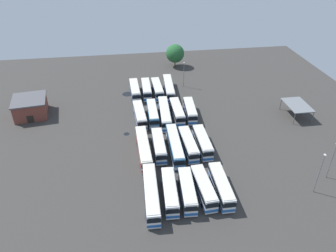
{
  "coord_description": "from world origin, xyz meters",
  "views": [
    {
      "loc": [
        70.27,
        -10.75,
        47.3
      ],
      "look_at": [
        -1.33,
        -0.07,
        1.58
      ],
      "focal_mm": 34.73,
      "sensor_mm": 36.0,
      "label": 1
    }
  ],
  "objects_px": {
    "bus_row1_slot1": "(153,113)",
    "lamp_post_mid_lot": "(332,160)",
    "bus_row0_slot1": "(146,89)",
    "bus_row1_slot3": "(177,111)",
    "bus_row3_slot1": "(170,192)",
    "lamp_post_near_entrance": "(319,172)",
    "bus_row0_slot0": "(135,90)",
    "bus_row2_slot3": "(188,144)",
    "bus_row1_slot0": "(140,115)",
    "bus_row3_slot3": "(204,188)",
    "depot_building": "(30,107)",
    "bus_row3_slot2": "(187,191)",
    "bus_row3_slot4": "(221,186)",
    "bus_row1_slot4": "(190,111)",
    "bus_row1_slot2": "(165,113)",
    "bus_row3_slot0": "(151,193)",
    "bus_row0_slot3": "(169,88)",
    "tree_west_edge": "(175,53)",
    "bus_row0_slot2": "(157,89)",
    "bus_row2_slot4": "(203,142)",
    "maintenance_shelter": "(297,105)",
    "lamp_post_by_building": "(184,73)",
    "bus_row2_slot2": "(175,145)",
    "bus_row2_slot1": "(159,146)",
    "bus_row2_slot0": "(144,148)"
  },
  "relations": [
    {
      "from": "bus_row2_slot0",
      "to": "lamp_post_by_building",
      "type": "height_order",
      "value": "lamp_post_by_building"
    },
    {
      "from": "depot_building",
      "to": "bus_row0_slot3",
      "type": "bearing_deg",
      "value": 101.01
    },
    {
      "from": "bus_row0_slot2",
      "to": "bus_row2_slot1",
      "type": "distance_m",
      "value": 30.94
    },
    {
      "from": "bus_row1_slot2",
      "to": "bus_row3_slot3",
      "type": "height_order",
      "value": "same"
    },
    {
      "from": "bus_row3_slot2",
      "to": "tree_west_edge",
      "type": "height_order",
      "value": "tree_west_edge"
    },
    {
      "from": "lamp_post_mid_lot",
      "to": "maintenance_shelter",
      "type": "bearing_deg",
      "value": 167.28
    },
    {
      "from": "bus_row0_slot0",
      "to": "bus_row2_slot1",
      "type": "relative_size",
      "value": 1.05
    },
    {
      "from": "bus_row3_slot1",
      "to": "lamp_post_near_entrance",
      "type": "height_order",
      "value": "lamp_post_near_entrance"
    },
    {
      "from": "bus_row1_slot4",
      "to": "bus_row3_slot3",
      "type": "height_order",
      "value": "same"
    },
    {
      "from": "bus_row2_slot2",
      "to": "lamp_post_mid_lot",
      "type": "bearing_deg",
      "value": 65.84
    },
    {
      "from": "bus_row0_slot3",
      "to": "bus_row3_slot1",
      "type": "distance_m",
      "value": 47.55
    },
    {
      "from": "bus_row2_slot4",
      "to": "bus_row0_slot1",
      "type": "bearing_deg",
      "value": -160.94
    },
    {
      "from": "bus_row2_slot3",
      "to": "maintenance_shelter",
      "type": "height_order",
      "value": "maintenance_shelter"
    },
    {
      "from": "lamp_post_mid_lot",
      "to": "tree_west_edge",
      "type": "distance_m",
      "value": 71.6
    },
    {
      "from": "bus_row2_slot4",
      "to": "lamp_post_near_entrance",
      "type": "bearing_deg",
      "value": 46.6
    },
    {
      "from": "maintenance_shelter",
      "to": "lamp_post_mid_lot",
      "type": "bearing_deg",
      "value": -12.72
    },
    {
      "from": "lamp_post_near_entrance",
      "to": "bus_row1_slot1",
      "type": "bearing_deg",
      "value": -138.67
    },
    {
      "from": "bus_row0_slot1",
      "to": "lamp_post_by_building",
      "type": "distance_m",
      "value": 13.85
    },
    {
      "from": "bus_row3_slot3",
      "to": "tree_west_edge",
      "type": "bearing_deg",
      "value": 175.24
    },
    {
      "from": "bus_row3_slot0",
      "to": "bus_row1_slot4",
      "type": "bearing_deg",
      "value": 155.36
    },
    {
      "from": "bus_row2_slot3",
      "to": "bus_row3_slot4",
      "type": "xyz_separation_m",
      "value": [
        15.35,
        3.63,
        0.0
      ]
    },
    {
      "from": "bus_row1_slot1",
      "to": "bus_row1_slot2",
      "type": "height_order",
      "value": "same"
    },
    {
      "from": "bus_row2_slot3",
      "to": "bus_row3_slot2",
      "type": "distance_m",
      "value": 15.96
    },
    {
      "from": "bus_row2_slot4",
      "to": "maintenance_shelter",
      "type": "distance_m",
      "value": 32.29
    },
    {
      "from": "bus_row1_slot1",
      "to": "depot_building",
      "type": "height_order",
      "value": "depot_building"
    },
    {
      "from": "bus_row3_slot2",
      "to": "bus_row3_slot4",
      "type": "bearing_deg",
      "value": 92.0
    },
    {
      "from": "bus_row3_slot2",
      "to": "bus_row3_slot3",
      "type": "height_order",
      "value": "same"
    },
    {
      "from": "bus_row1_slot0",
      "to": "lamp_post_by_building",
      "type": "xyz_separation_m",
      "value": [
        -20.1,
        16.21,
        2.84
      ]
    },
    {
      "from": "bus_row0_slot3",
      "to": "bus_row1_slot1",
      "type": "distance_m",
      "value": 17.16
    },
    {
      "from": "depot_building",
      "to": "maintenance_shelter",
      "type": "relative_size",
      "value": 1.19
    },
    {
      "from": "bus_row2_slot3",
      "to": "lamp_post_near_entrance",
      "type": "height_order",
      "value": "lamp_post_near_entrance"
    },
    {
      "from": "bus_row1_slot3",
      "to": "maintenance_shelter",
      "type": "xyz_separation_m",
      "value": [
        4.15,
        33.66,
        1.57
      ]
    },
    {
      "from": "bus_row0_slot3",
      "to": "bus_row1_slot3",
      "type": "distance_m",
      "value": 15.6
    },
    {
      "from": "bus_row0_slot0",
      "to": "bus_row2_slot3",
      "type": "distance_m",
      "value": 33.25
    },
    {
      "from": "bus_row0_slot0",
      "to": "bus_row2_slot4",
      "type": "bearing_deg",
      "value": 24.99
    },
    {
      "from": "bus_row3_slot3",
      "to": "lamp_post_by_building",
      "type": "distance_m",
      "value": 51.45
    },
    {
      "from": "bus_row0_slot0",
      "to": "lamp_post_near_entrance",
      "type": "height_order",
      "value": "lamp_post_near_entrance"
    },
    {
      "from": "bus_row1_slot2",
      "to": "bus_row3_slot0",
      "type": "bearing_deg",
      "value": -12.76
    },
    {
      "from": "bus_row2_slot2",
      "to": "lamp_post_mid_lot",
      "type": "height_order",
      "value": "lamp_post_mid_lot"
    },
    {
      "from": "bus_row3_slot3",
      "to": "maintenance_shelter",
      "type": "height_order",
      "value": "maintenance_shelter"
    },
    {
      "from": "bus_row1_slot0",
      "to": "bus_row2_slot2",
      "type": "xyz_separation_m",
      "value": [
        15.73,
        7.21,
        0.0
      ]
    },
    {
      "from": "bus_row3_slot1",
      "to": "bus_row0_slot1",
      "type": "bearing_deg",
      "value": -179.6
    },
    {
      "from": "bus_row3_slot2",
      "to": "depot_building",
      "type": "xyz_separation_m",
      "value": [
        -39.24,
        -37.69,
        0.7
      ]
    },
    {
      "from": "bus_row0_slot1",
      "to": "bus_row1_slot3",
      "type": "xyz_separation_m",
      "value": [
        15.54,
        7.24,
        0.0
      ]
    },
    {
      "from": "bus_row1_slot0",
      "to": "bus_row3_slot3",
      "type": "relative_size",
      "value": 1.06
    },
    {
      "from": "bus_row0_slot3",
      "to": "bus_row2_slot1",
      "type": "relative_size",
      "value": 1.34
    },
    {
      "from": "bus_row0_slot2",
      "to": "bus_row3_slot3",
      "type": "distance_m",
      "value": 46.65
    },
    {
      "from": "bus_row1_slot1",
      "to": "lamp_post_mid_lot",
      "type": "xyz_separation_m",
      "value": [
        29.98,
        34.78,
        2.99
      ]
    },
    {
      "from": "bus_row2_slot4",
      "to": "lamp_post_by_building",
      "type": "distance_m",
      "value": 35.63
    },
    {
      "from": "lamp_post_mid_lot",
      "to": "lamp_post_near_entrance",
      "type": "height_order",
      "value": "lamp_post_near_entrance"
    }
  ]
}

